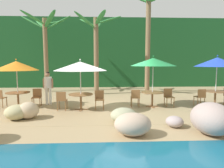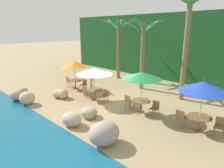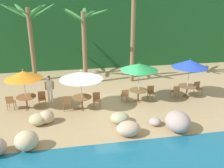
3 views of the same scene
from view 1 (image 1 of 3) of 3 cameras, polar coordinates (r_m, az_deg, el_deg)
name	(u,v)px [view 1 (image 1 of 3)]	position (r m, az deg, el deg)	size (l,w,h in m)	color
ground_plane	(120,108)	(9.34, 2.39, -7.04)	(120.00, 120.00, 0.00)	tan
terrace_deck	(120,108)	(9.34, 2.39, -7.02)	(18.00, 5.20, 0.01)	tan
foliage_backdrop	(112,53)	(18.09, -0.07, 9.03)	(28.00, 2.40, 6.00)	#194C23
rock_seawall	(127,119)	(6.28, 4.34, -10.40)	(15.10, 3.17, 0.98)	tan
umbrella_orange	(16,66)	(10.23, -26.43, 4.85)	(2.04, 2.04, 2.35)	silver
dining_table_orange	(18,95)	(10.35, -26.04, -2.90)	(1.10, 1.10, 0.74)	brown
chair_orange_seaward	(37,96)	(10.25, -21.30, -3.35)	(0.47, 0.48, 0.87)	olive
umbrella_white	(80,66)	(8.79, -9.36, 5.25)	(2.37, 2.37, 2.33)	silver
dining_table_white	(81,97)	(8.93, -9.20, -3.72)	(1.10, 1.10, 0.74)	brown
chair_white_seaward	(99,98)	(9.01, -3.73, -4.21)	(0.44, 0.44, 0.87)	olive
chair_white_inland	(62,99)	(9.00, -14.65, -4.42)	(0.42, 0.43, 0.87)	olive
umbrella_green	(153,62)	(9.52, 12.07, 6.38)	(2.19, 2.19, 2.50)	silver
dining_table_green	(152,94)	(9.65, 11.85, -3.02)	(1.10, 1.10, 0.74)	brown
chair_green_seaward	(169,96)	(10.01, 16.40, -3.39)	(0.43, 0.44, 0.87)	olive
chair_green_inland	(135,97)	(9.43, 6.90, -3.77)	(0.43, 0.44, 0.87)	olive
umbrella_blue	(217,62)	(10.91, 28.67, 5.73)	(2.18, 2.18, 2.53)	silver
dining_table_blue	(215,93)	(11.02, 28.23, -2.48)	(1.10, 1.10, 0.74)	brown
chair_blue_inland	(200,96)	(10.49, 24.68, -3.28)	(0.45, 0.46, 0.87)	olive
palm_tree_nearest	(45,39)	(15.20, -19.09, 12.46)	(3.78, 3.47, 5.63)	brown
palm_tree_second	(96,42)	(13.25, -4.73, 12.27)	(3.11, 3.28, 5.33)	brown
palm_tree_third	(148,26)	(13.55, 10.70, 16.53)	(2.85, 2.90, 6.84)	brown
waiter_in_white	(48,86)	(10.42, -18.37, -0.45)	(0.52, 0.39, 1.70)	white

